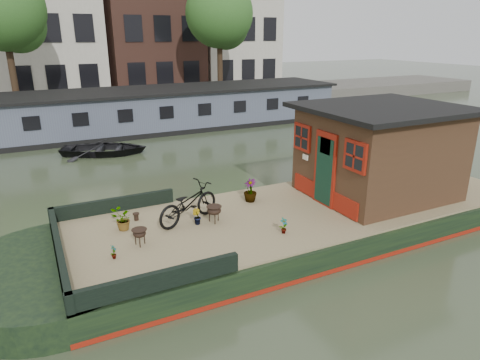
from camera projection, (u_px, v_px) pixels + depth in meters
name	position (u px, v px, depth m)	size (l,w,h in m)	color
ground	(308.00, 230.00, 11.10)	(120.00, 120.00, 0.00)	#323D27
houseboat_hull	(263.00, 230.00, 10.45)	(14.01, 4.02, 0.60)	black
houseboat_deck	(309.00, 208.00, 10.90)	(11.80, 3.80, 0.05)	#857852
bow_bulwark	(104.00, 241.00, 8.69)	(3.00, 4.00, 0.35)	black
cabin	(379.00, 150.00, 11.41)	(4.00, 3.50, 2.42)	black
bicycle	(188.00, 203.00, 9.91)	(0.60, 1.72, 0.90)	black
potted_plant_a	(284.00, 226.00, 9.39)	(0.19, 0.13, 0.37)	#A4442E
potted_plant_b	(197.00, 217.00, 9.85)	(0.20, 0.16, 0.37)	brown
potted_plant_c	(122.00, 220.00, 9.52)	(0.46, 0.40, 0.51)	#A2612F
potted_plant_d	(250.00, 190.00, 11.16)	(0.34, 0.34, 0.61)	#955328
potted_plant_e	(114.00, 252.00, 8.33)	(0.16, 0.11, 0.30)	#A63930
brazier_front	(140.00, 237.00, 8.86)	(0.34, 0.34, 0.36)	black
brazier_rear	(214.00, 214.00, 9.94)	(0.38, 0.38, 0.40)	black
bollard_port	(136.00, 217.00, 10.08)	(0.16, 0.16, 0.18)	black
bollard_stbd	(109.00, 290.00, 7.19)	(0.16, 0.16, 0.19)	black
dinghy	(104.00, 146.00, 18.02)	(2.51, 3.51, 0.73)	black
far_houseboat	(155.00, 111.00, 22.64)	(20.40, 4.40, 2.11)	#485060
quay	(129.00, 104.00, 28.31)	(60.00, 6.00, 0.90)	#47443F
tree_left	(6.00, 13.00, 22.65)	(4.40, 4.40, 7.40)	#332316
tree_right	(221.00, 17.00, 27.93)	(4.40, 4.40, 7.40)	#332316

